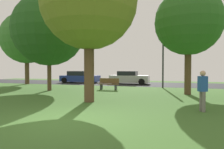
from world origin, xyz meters
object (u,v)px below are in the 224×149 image
at_px(birch_tree_lone, 27,38).
at_px(maple_tree_near, 89,1).
at_px(street_lamp_post, 163,62).
at_px(parked_car_silver, 129,78).
at_px(maple_tree_far, 188,22).
at_px(person_thrower, 203,89).
at_px(oak_tree_right, 49,30).
at_px(park_bench, 109,84).
at_px(parked_car_blue, 80,77).

distance_m(birch_tree_lone, maple_tree_near, 14.15).
distance_m(birch_tree_lone, street_lamp_post, 14.41).
bearing_deg(parked_car_silver, maple_tree_far, -53.68).
distance_m(person_thrower, parked_car_silver, 14.27).
bearing_deg(oak_tree_right, park_bench, 24.23).
height_order(oak_tree_right, person_thrower, oak_tree_right).
bearing_deg(maple_tree_far, maple_tree_near, -137.07).
bearing_deg(maple_tree_near, maple_tree_far, 42.93).
xyz_separation_m(parked_car_blue, parked_car_silver, (5.94, -0.22, 0.02)).
xyz_separation_m(birch_tree_lone, parked_car_silver, (10.42, 3.27, -4.25)).
height_order(maple_tree_far, maple_tree_near, maple_tree_near).
bearing_deg(birch_tree_lone, person_thrower, -30.99).
bearing_deg(park_bench, parked_car_silver, -92.36).
bearing_deg(birch_tree_lone, parked_car_silver, 17.43).
bearing_deg(maple_tree_near, birch_tree_lone, 141.23).
bearing_deg(street_lamp_post, maple_tree_far, -65.56).
xyz_separation_m(birch_tree_lone, maple_tree_far, (15.97, -4.27, -0.22)).
bearing_deg(oak_tree_right, parked_car_silver, 61.54).
distance_m(person_thrower, parked_car_blue, 17.72).
distance_m(maple_tree_near, person_thrower, 6.73).
xyz_separation_m(parked_car_blue, park_bench, (5.68, -6.48, -0.16)).
relative_size(person_thrower, parked_car_silver, 0.39).
relative_size(maple_tree_far, person_thrower, 4.24).
relative_size(maple_tree_far, maple_tree_near, 0.91).
bearing_deg(birch_tree_lone, oak_tree_right, -38.94).
relative_size(parked_car_blue, street_lamp_post, 0.98).
xyz_separation_m(oak_tree_right, person_thrower, (10.23, -4.90, -3.72)).
bearing_deg(park_bench, street_lamp_post, -145.96).
height_order(maple_tree_far, parked_car_silver, maple_tree_far).
relative_size(oak_tree_right, park_bench, 4.58).
distance_m(oak_tree_right, maple_tree_near, 6.43).
xyz_separation_m(maple_tree_far, street_lamp_post, (-1.81, 3.98, -2.42)).
bearing_deg(maple_tree_near, street_lamp_post, 69.93).
distance_m(oak_tree_right, parked_car_silver, 10.06).
relative_size(oak_tree_right, birch_tree_lone, 0.96).
bearing_deg(park_bench, parked_car_blue, -48.80).
height_order(person_thrower, street_lamp_post, street_lamp_post).
bearing_deg(maple_tree_near, oak_tree_right, 141.44).
bearing_deg(birch_tree_lone, street_lamp_post, -1.19).
distance_m(parked_car_blue, park_bench, 8.62).
distance_m(birch_tree_lone, parked_car_blue, 7.11).
distance_m(maple_tree_near, street_lamp_post, 9.54).
bearing_deg(parked_car_blue, maple_tree_far, -34.06).
relative_size(birch_tree_lone, parked_car_silver, 1.85).
relative_size(birch_tree_lone, person_thrower, 4.71).
distance_m(park_bench, street_lamp_post, 5.14).
height_order(person_thrower, park_bench, person_thrower).
bearing_deg(maple_tree_near, person_thrower, -9.76).
xyz_separation_m(parked_car_blue, street_lamp_post, (9.67, -3.79, 1.63)).
bearing_deg(oak_tree_right, parked_car_blue, 100.36).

